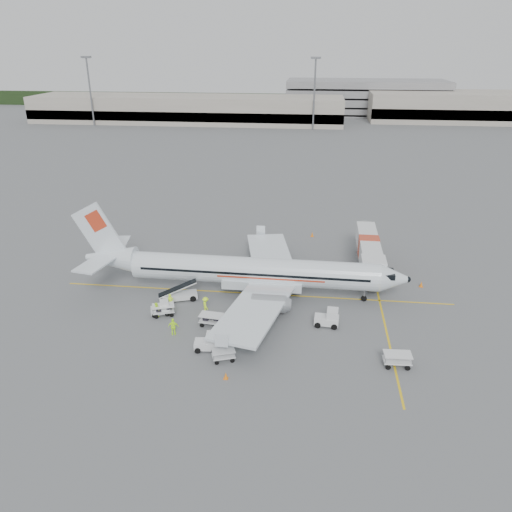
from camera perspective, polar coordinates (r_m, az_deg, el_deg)
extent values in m
plane|color=#56595B|center=(56.83, -0.24, -4.31)|extent=(360.00, 360.00, 0.00)
cube|color=yellow|center=(56.83, -0.24, -4.31)|extent=(44.00, 0.20, 0.01)
cube|color=yellow|center=(50.15, 14.89, -9.23)|extent=(0.20, 20.00, 0.01)
cone|color=orange|center=(61.32, 18.37, -3.06)|extent=(0.43, 0.43, 0.70)
cone|color=orange|center=(73.75, 6.44, 2.48)|extent=(0.43, 0.43, 0.70)
cone|color=orange|center=(43.46, -3.47, -13.47)|extent=(0.39, 0.39, 0.63)
imported|color=#BCEF1E|center=(53.99, -9.76, -5.18)|extent=(0.72, 0.55, 1.79)
imported|color=#BCEF1E|center=(52.92, -11.28, -6.05)|extent=(0.96, 0.90, 1.58)
imported|color=#BCEF1E|center=(52.86, -5.78, -5.59)|extent=(1.14, 1.34, 1.81)
imported|color=#BCEF1E|center=(49.48, -9.43, -7.98)|extent=(1.09, 0.56, 1.78)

